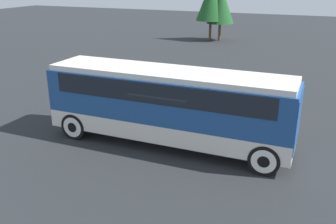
{
  "coord_description": "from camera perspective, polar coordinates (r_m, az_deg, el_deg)",
  "views": [
    {
      "loc": [
        5.74,
        -13.65,
        6.92
      ],
      "look_at": [
        0.0,
        0.0,
        1.48
      ],
      "focal_mm": 40.0,
      "sensor_mm": 36.0,
      "label": 1
    }
  ],
  "objects": [
    {
      "name": "tree_left",
      "position": [
        42.57,
        8.04,
        15.93
      ],
      "size": [
        2.98,
        2.98,
        5.92
      ],
      "color": "brown",
      "rests_on": "ground_plane"
    },
    {
      "name": "tour_bus",
      "position": [
        15.57,
        0.33,
        1.71
      ],
      "size": [
        10.42,
        2.5,
        3.28
      ],
      "color": "silver",
      "rests_on": "ground_plane"
    },
    {
      "name": "parked_car_near",
      "position": [
        21.92,
        -1.75,
        3.67
      ],
      "size": [
        4.32,
        1.92,
        1.4
      ],
      "color": "navy",
      "rests_on": "ground_plane"
    },
    {
      "name": "tree_center",
      "position": [
        42.56,
        6.62,
        16.6
      ],
      "size": [
        3.26,
        3.26,
        6.53
      ],
      "color": "brown",
      "rests_on": "ground_plane"
    },
    {
      "name": "parked_car_mid",
      "position": [
        20.21,
        9.44,
        1.92
      ],
      "size": [
        4.39,
        1.91,
        1.34
      ],
      "color": "#7A6B5B",
      "rests_on": "ground_plane"
    },
    {
      "name": "ground_plane",
      "position": [
        16.34,
        0.0,
        -4.87
      ],
      "size": [
        120.0,
        120.0,
        0.0
      ],
      "primitive_type": "plane",
      "color": "#26282B"
    }
  ]
}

